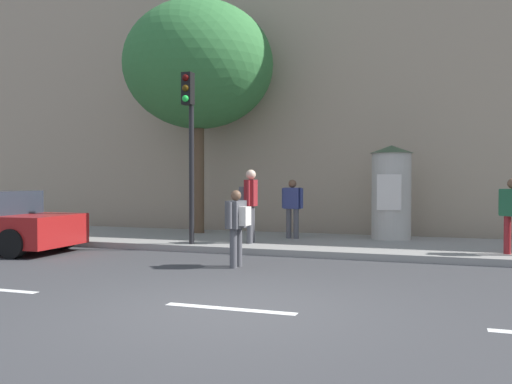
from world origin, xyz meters
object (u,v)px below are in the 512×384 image
pedestrian_tallest (292,204)px  street_tree (198,65)px  pedestrian_with_backpack (237,221)px  pedestrian_in_red_top (250,199)px  poster_column (391,192)px  traffic_light (189,129)px

pedestrian_tallest → street_tree: bearing=168.3°
street_tree → pedestrian_tallest: bearing=-11.7°
street_tree → pedestrian_with_backpack: 6.93m
street_tree → pedestrian_tallest: 4.96m
street_tree → pedestrian_in_red_top: bearing=-40.9°
poster_column → pedestrian_with_backpack: (-2.39, -4.82, -0.49)m
poster_column → pedestrian_tallest: (-2.44, -0.72, -0.34)m
poster_column → pedestrian_with_backpack: poster_column is taller
pedestrian_with_backpack → pedestrian_in_red_top: (-0.73, 2.73, 0.33)m
traffic_light → pedestrian_tallest: (1.91, 2.16, -1.84)m
street_tree → pedestrian_in_red_top: 4.83m
traffic_light → street_tree: size_ratio=0.61×
street_tree → pedestrian_with_backpack: street_tree is taller
traffic_light → pedestrian_in_red_top: bearing=32.4°
traffic_light → street_tree: (-1.07, 2.77, 2.08)m
street_tree → pedestrian_in_red_top: (2.30, -1.99, -3.75)m
pedestrian_with_backpack → poster_column: bearing=63.7°
poster_column → pedestrian_in_red_top: poster_column is taller
pedestrian_with_backpack → pedestrian_tallest: bearing=90.8°
pedestrian_tallest → pedestrian_in_red_top: pedestrian_in_red_top is taller
pedestrian_with_backpack → pedestrian_tallest: (-0.06, 4.10, 0.15)m
traffic_light → poster_column: 5.43m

